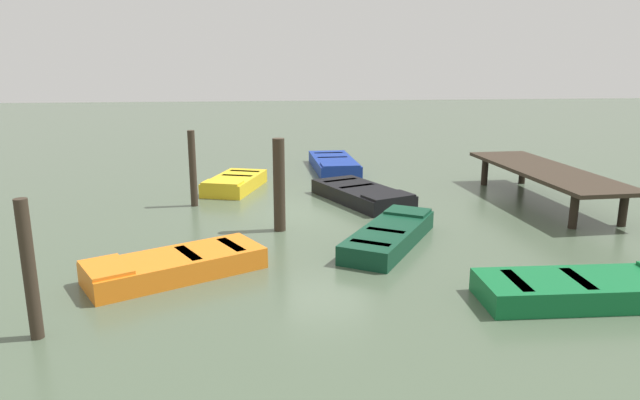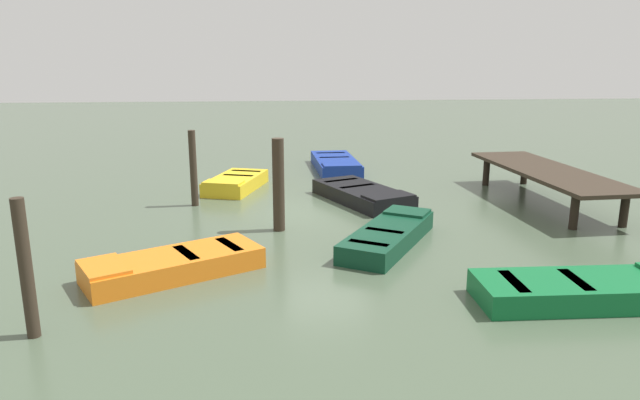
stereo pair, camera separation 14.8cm
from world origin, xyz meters
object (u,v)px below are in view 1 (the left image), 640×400
(rowboat_green, at_px, (595,288))
(rowboat_orange, at_px, (175,265))
(dock_segment, at_px, (546,173))
(rowboat_black, at_px, (362,194))
(rowboat_dark_green, at_px, (390,235))
(mooring_piling_mid_right, at_px, (279,185))
(rowboat_yellow, at_px, (235,183))
(mooring_piling_near_left, at_px, (193,169))
(rowboat_blue, at_px, (334,164))
(mooring_piling_far_right, at_px, (29,270))

(rowboat_green, bearing_deg, rowboat_orange, 166.92)
(dock_segment, xyz_separation_m, rowboat_black, (-0.63, -5.01, -0.63))
(rowboat_dark_green, bearing_deg, mooring_piling_mid_right, 92.12)
(rowboat_yellow, relative_size, mooring_piling_near_left, 1.40)
(rowboat_blue, xyz_separation_m, rowboat_orange, (10.04, -4.24, 0.00))
(rowboat_dark_green, distance_m, rowboat_blue, 8.63)
(rowboat_dark_green, relative_size, rowboat_blue, 0.93)
(mooring_piling_far_right, bearing_deg, mooring_piling_mid_right, 143.46)
(rowboat_orange, xyz_separation_m, mooring_piling_near_left, (-5.24, -0.20, 0.81))
(rowboat_black, bearing_deg, dock_segment, 59.69)
(rowboat_yellow, relative_size, mooring_piling_mid_right, 1.33)
(rowboat_dark_green, height_order, rowboat_black, same)
(rowboat_dark_green, bearing_deg, rowboat_blue, 32.03)
(dock_segment, bearing_deg, rowboat_dark_green, -60.77)
(dock_segment, xyz_separation_m, mooring_piling_near_left, (-0.63, -9.63, 0.18))
(rowboat_black, xyz_separation_m, rowboat_blue, (-4.81, -0.18, -0.00))
(dock_segment, xyz_separation_m, rowboat_green, (6.45, -2.34, -0.63))
(rowboat_orange, height_order, mooring_piling_far_right, mooring_piling_far_right)
(rowboat_blue, height_order, rowboat_orange, same)
(dock_segment, bearing_deg, mooring_piling_mid_right, -78.56)
(rowboat_blue, distance_m, mooring_piling_near_left, 6.59)
(dock_segment, distance_m, mooring_piling_mid_right, 7.65)
(dock_segment, xyz_separation_m, rowboat_blue, (-5.43, -5.19, -0.63))
(rowboat_yellow, relative_size, rowboat_black, 0.81)
(rowboat_green, height_order, mooring_piling_mid_right, mooring_piling_mid_right)
(rowboat_blue, bearing_deg, rowboat_black, 0.64)
(rowboat_green, relative_size, mooring_piling_near_left, 1.86)
(rowboat_green, bearing_deg, dock_segment, 71.56)
(dock_segment, xyz_separation_m, mooring_piling_mid_right, (1.90, -7.40, 0.23))
(rowboat_yellow, relative_size, rowboat_dark_green, 0.84)
(dock_segment, distance_m, rowboat_dark_green, 6.03)
(rowboat_dark_green, xyz_separation_m, mooring_piling_near_left, (-3.83, -4.55, 0.81))
(rowboat_black, distance_m, mooring_piling_far_right, 9.67)
(rowboat_blue, relative_size, rowboat_orange, 1.09)
(rowboat_yellow, xyz_separation_m, rowboat_blue, (-2.91, 3.42, -0.00))
(rowboat_dark_green, relative_size, rowboat_orange, 1.01)
(rowboat_yellow, xyz_separation_m, rowboat_black, (1.90, 3.60, -0.00))
(rowboat_yellow, height_order, rowboat_blue, same)
(dock_segment, relative_size, rowboat_orange, 1.82)
(rowboat_dark_green, height_order, mooring_piling_near_left, mooring_piling_near_left)
(mooring_piling_mid_right, bearing_deg, rowboat_blue, 163.23)
(mooring_piling_near_left, bearing_deg, rowboat_orange, 2.14)
(mooring_piling_far_right, relative_size, mooring_piling_near_left, 1.00)
(mooring_piling_mid_right, bearing_deg, rowboat_yellow, -164.67)
(rowboat_green, distance_m, mooring_piling_near_left, 10.20)
(rowboat_green, bearing_deg, mooring_piling_far_right, -175.82)
(rowboat_dark_green, xyz_separation_m, mooring_piling_far_right, (3.66, -6.00, 0.82))
(rowboat_yellow, height_order, rowboat_black, same)
(rowboat_black, bearing_deg, mooring_piling_mid_right, -66.57)
(rowboat_yellow, distance_m, rowboat_green, 10.95)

